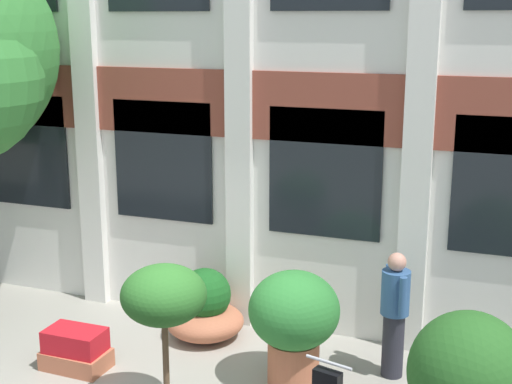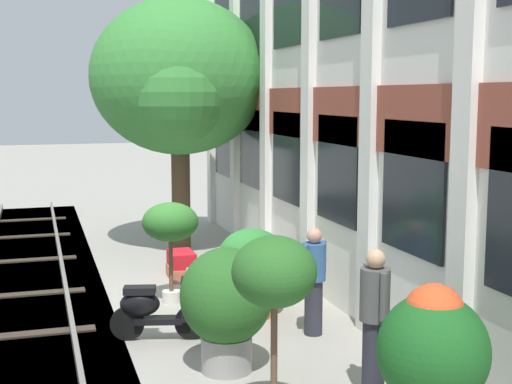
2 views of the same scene
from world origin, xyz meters
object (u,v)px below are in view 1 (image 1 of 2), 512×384
at_px(potted_plant_glazed_jar, 294,318).
at_px(potted_plant_ribbed_drum, 468,381).
at_px(potted_plant_wide_bowl, 205,310).
at_px(potted_plant_square_trough, 76,350).
at_px(resident_by_doorway, 395,311).
at_px(potted_plant_tall_urn, 164,299).

height_order(potted_plant_glazed_jar, potted_plant_ribbed_drum, potted_plant_ribbed_drum).
bearing_deg(potted_plant_wide_bowl, potted_plant_ribbed_drum, -26.32).
height_order(potted_plant_square_trough, resident_by_doorway, resident_by_doorway).
bearing_deg(potted_plant_tall_urn, potted_plant_ribbed_drum, 2.02).
relative_size(potted_plant_ribbed_drum, potted_plant_tall_urn, 0.93).
height_order(potted_plant_square_trough, potted_plant_wide_bowl, potted_plant_wide_bowl).
bearing_deg(resident_by_doorway, potted_plant_ribbed_drum, 90.57).
relative_size(potted_plant_tall_urn, potted_plant_wide_bowl, 1.60).
distance_m(potted_plant_ribbed_drum, potted_plant_tall_urn, 3.17).
relative_size(potted_plant_ribbed_drum, potted_plant_wide_bowl, 1.49).
height_order(potted_plant_tall_urn, potted_plant_square_trough, potted_plant_tall_urn).
distance_m(potted_plant_glazed_jar, potted_plant_ribbed_drum, 2.23).
bearing_deg(potted_plant_ribbed_drum, potted_plant_wide_bowl, 153.68).
bearing_deg(potted_plant_ribbed_drum, potted_plant_tall_urn, -177.98).
xyz_separation_m(potted_plant_tall_urn, resident_by_doorway, (2.19, 1.66, -0.48)).
distance_m(potted_plant_glazed_jar, potted_plant_wide_bowl, 1.75).
bearing_deg(potted_plant_wide_bowl, potted_plant_tall_urn, -78.57).
xyz_separation_m(potted_plant_ribbed_drum, potted_plant_tall_urn, (-3.14, -0.11, 0.42)).
bearing_deg(potted_plant_wide_bowl, potted_plant_square_trough, -129.32).
distance_m(potted_plant_glazed_jar, resident_by_doorway, 1.22).
height_order(potted_plant_ribbed_drum, potted_plant_tall_urn, potted_plant_tall_urn).
bearing_deg(potted_plant_wide_bowl, potted_plant_glazed_jar, -27.84).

